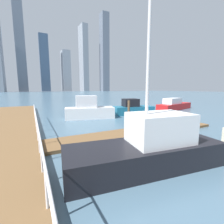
# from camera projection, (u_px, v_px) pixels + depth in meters

# --- Properties ---
(ground_plane) EXTENTS (300.00, 300.00, 0.00)m
(ground_plane) POSITION_uv_depth(u_px,v_px,m) (68.00, 117.00, 16.76)
(ground_plane) COLOR slate
(floating_dock) EXTENTS (12.72, 2.00, 0.18)m
(floating_dock) POSITION_uv_depth(u_px,v_px,m) (137.00, 132.00, 10.56)
(floating_dock) COLOR brown
(floating_dock) RESTS_ON ground_plane
(boardwalk_railing) EXTENTS (0.06, 23.90, 1.08)m
(boardwalk_railing) POSITION_uv_depth(u_px,v_px,m) (41.00, 147.00, 4.86)
(boardwalk_railing) COLOR white
(boardwalk_railing) RESTS_ON boardwalk
(dock_piling_0) EXTENTS (0.26, 0.26, 1.81)m
(dock_piling_0) POSITION_uv_depth(u_px,v_px,m) (169.00, 141.00, 6.36)
(dock_piling_0) COLOR brown
(dock_piling_0) RESTS_ON ground_plane
(dock_piling_1) EXTENTS (0.25, 0.25, 1.79)m
(dock_piling_1) POSITION_uv_depth(u_px,v_px,m) (129.00, 109.00, 16.44)
(dock_piling_1) COLOR brown
(dock_piling_1) RESTS_ON ground_plane
(dock_piling_2) EXTENTS (0.32, 0.32, 1.55)m
(dock_piling_2) POSITION_uv_depth(u_px,v_px,m) (187.00, 125.00, 9.81)
(dock_piling_2) COLOR brown
(dock_piling_2) RESTS_ON ground_plane
(moored_boat_0) EXTENTS (4.92, 2.66, 1.84)m
(moored_boat_0) POSITION_uv_depth(u_px,v_px,m) (133.00, 109.00, 18.54)
(moored_boat_0) COLOR #1E6B8C
(moored_boat_0) RESTS_ON ground_plane
(moored_boat_2) EXTENTS (6.33, 2.79, 7.38)m
(moored_boat_2) POSITION_uv_depth(u_px,v_px,m) (149.00, 147.00, 6.06)
(moored_boat_2) COLOR black
(moored_boat_2) RESTS_ON ground_plane
(moored_boat_3) EXTENTS (5.12, 2.68, 2.32)m
(moored_boat_3) POSITION_uv_depth(u_px,v_px,m) (89.00, 110.00, 15.92)
(moored_boat_3) COLOR white
(moored_boat_3) RESTS_ON ground_plane
(moored_boat_4) EXTENTS (7.14, 3.41, 1.67)m
(moored_boat_4) POSITION_uv_depth(u_px,v_px,m) (174.00, 105.00, 22.70)
(moored_boat_4) COLOR red
(moored_boat_4) RESTS_ON ground_plane
(skyline_tower_2) EXTENTS (8.73, 6.68, 83.63)m
(skyline_tower_2) POSITION_uv_depth(u_px,v_px,m) (20.00, 46.00, 144.42)
(skyline_tower_2) COLOR slate
(skyline_tower_2) RESTS_ON ground_plane
(skyline_tower_3) EXTENTS (8.76, 7.00, 56.98)m
(skyline_tower_3) POSITION_uv_depth(u_px,v_px,m) (45.00, 63.00, 160.52)
(skyline_tower_3) COLOR slate
(skyline_tower_3) RESTS_ON ground_plane
(skyline_tower_4) EXTENTS (8.94, 12.54, 43.91)m
(skyline_tower_4) POSITION_uv_depth(u_px,v_px,m) (66.00, 71.00, 174.34)
(skyline_tower_4) COLOR #8C939E
(skyline_tower_4) RESTS_ON ground_plane
(skyline_tower_5) EXTENTS (7.07, 14.27, 69.51)m
(skyline_tower_5) POSITION_uv_depth(u_px,v_px,m) (84.00, 59.00, 170.68)
(skyline_tower_5) COLOR #8C939E
(skyline_tower_5) RESTS_ON ground_plane
(skyline_tower_6) EXTENTS (7.97, 9.93, 82.72)m
(skyline_tower_6) POSITION_uv_depth(u_px,v_px,m) (104.00, 53.00, 172.96)
(skyline_tower_6) COLOR slate
(skyline_tower_6) RESTS_ON ground_plane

